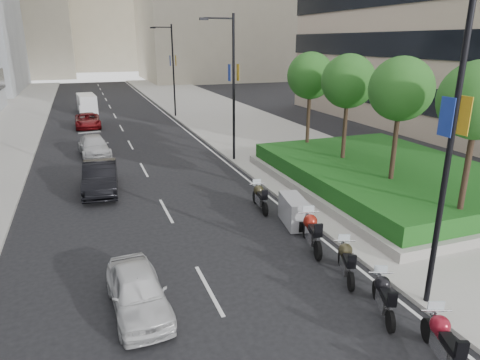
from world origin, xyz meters
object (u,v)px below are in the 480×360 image
lamp_post_0 (447,137)px  motorcycle_4 (312,231)px  car_b (100,177)px  lamp_post_1 (231,82)px  car_d (88,121)px  delivery_van (87,104)px  motorcycle_1 (443,341)px  car_c (94,146)px  car_a (138,291)px  motorcycle_2 (384,296)px  motorcycle_6 (260,197)px  lamp_post_2 (172,66)px  motorcycle_5 (294,211)px  motorcycle_3 (346,261)px

lamp_post_0 → motorcycle_4: 6.37m
lamp_post_0 → car_b: size_ratio=1.93×
lamp_post_1 → motorcycle_4: bearing=-95.5°
car_d → delivery_van: delivery_van is taller
car_d → delivery_van: 9.19m
motorcycle_1 → delivery_van: bearing=29.6°
lamp_post_0 → car_c: 23.55m
motorcycle_1 → car_a: car_a is taller
motorcycle_2 → motorcycle_4: motorcycle_4 is taller
motorcycle_6 → car_a: bearing=140.0°
lamp_post_2 → motorcycle_1: size_ratio=4.14×
car_d → delivery_van: bearing=88.2°
motorcycle_5 → delivery_van: 35.56m
car_b → car_d: 18.43m
lamp_post_0 → motorcycle_5: bearing=97.4°
motorcycle_1 → motorcycle_3: size_ratio=1.06×
car_d → car_b: bearing=-90.0°
car_a → delivery_van: delivery_van is taller
lamp_post_0 → motorcycle_6: size_ratio=4.12×
motorcycle_6 → car_a: size_ratio=0.58×
motorcycle_6 → motorcycle_3: bearing=-170.9°
car_a → lamp_post_1: bearing=58.4°
lamp_post_1 → delivery_van: 26.07m
car_a → car_c: bearing=88.4°
motorcycle_3 → motorcycle_5: (0.32, 4.40, 0.02)m
motorcycle_3 → motorcycle_6: 6.53m
motorcycle_3 → lamp_post_2: bearing=20.1°
car_b → car_d: (-0.15, 18.43, -0.13)m
car_b → motorcycle_2: bearing=-58.6°
lamp_post_2 → motorcycle_3: lamp_post_2 is taller
motorcycle_1 → car_a: size_ratio=0.58×
car_a → car_b: car_b is taller
lamp_post_1 → motorcycle_3: lamp_post_1 is taller
motorcycle_4 → delivery_van: delivery_van is taller
motorcycle_1 → motorcycle_5: 8.62m
lamp_post_0 → motorcycle_4: (-1.21, 4.45, -4.41)m
lamp_post_2 → motorcycle_1: lamp_post_2 is taller
lamp_post_0 → car_d: size_ratio=1.95×
motorcycle_3 → motorcycle_6: bearing=25.0°
lamp_post_0 → car_c: bearing=111.0°
motorcycle_5 → car_c: car_c is taller
motorcycle_5 → motorcycle_6: size_ratio=0.95×
lamp_post_1 → motorcycle_4: lamp_post_1 is taller
lamp_post_1 → motorcycle_2: bearing=-94.5°
lamp_post_1 → motorcycle_2: (-1.32, -16.89, -4.50)m
motorcycle_2 → motorcycle_6: bearing=24.7°
lamp_post_0 → lamp_post_1: size_ratio=1.00×
lamp_post_2 → car_c: bearing=-121.7°
lamp_post_2 → motorcycle_3: size_ratio=4.37×
lamp_post_2 → car_b: (-8.26, -21.22, -4.30)m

